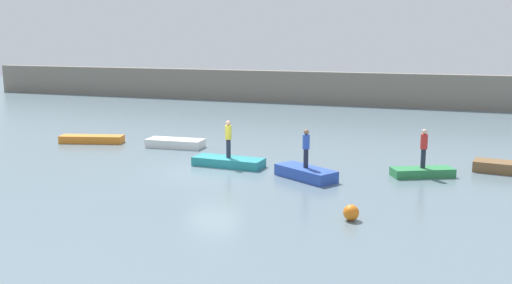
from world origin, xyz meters
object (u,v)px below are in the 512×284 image
rowboat_brown (511,168)px  person_yellow_shirt (228,137)px  person_red_shirt (424,146)px  rowboat_green (422,172)px  rowboat_blue (306,173)px  mooring_buoy (351,213)px  rowboat_white (175,143)px  person_blue_shirt (306,146)px  rowboat_orange (92,139)px  rowboat_teal (229,162)px

rowboat_brown → person_yellow_shirt: (-13.07, -3.17, 1.22)m
person_red_shirt → person_yellow_shirt: (-9.18, -1.12, 0.07)m
person_red_shirt → person_yellow_shirt: person_yellow_shirt is taller
rowboat_green → person_yellow_shirt: bearing=160.1°
rowboat_blue → rowboat_brown: rowboat_blue is taller
rowboat_green → mooring_buoy: size_ratio=5.02×
rowboat_white → person_blue_shirt: size_ratio=1.89×
rowboat_orange → person_blue_shirt: person_blue_shirt is taller
rowboat_orange → rowboat_brown: bearing=-15.4°
rowboat_teal → rowboat_green: rowboat_teal is taller
rowboat_teal → rowboat_green: 9.25m
rowboat_brown → rowboat_white: bearing=-173.4°
rowboat_brown → rowboat_orange: bearing=-172.0°
rowboat_orange → rowboat_teal: rowboat_orange is taller
mooring_buoy → rowboat_brown: bearing=58.6°
rowboat_brown → person_blue_shirt: 9.90m
rowboat_green → rowboat_brown: rowboat_brown is taller
rowboat_white → rowboat_blue: size_ratio=1.11×
rowboat_teal → person_red_shirt: size_ratio=1.95×
rowboat_white → person_yellow_shirt: person_yellow_shirt is taller
rowboat_brown → mooring_buoy: size_ratio=5.93×
rowboat_white → rowboat_teal: (4.82, -3.49, -0.02)m
rowboat_orange → rowboat_white: (5.43, 0.46, 0.02)m
rowboat_blue → rowboat_green: 5.43m
rowboat_white → rowboat_blue: 10.19m
person_red_shirt → rowboat_white: bearing=170.4°
person_blue_shirt → mooring_buoy: person_blue_shirt is taller
person_yellow_shirt → person_red_shirt: bearing=7.0°
rowboat_green → rowboat_blue: bearing=177.9°
rowboat_blue → person_yellow_shirt: (-4.25, 1.15, 1.22)m
rowboat_brown → person_yellow_shirt: bearing=-158.8°
rowboat_blue → mooring_buoy: 5.99m
rowboat_blue → person_yellow_shirt: 4.57m
rowboat_brown → person_red_shirt: size_ratio=1.83×
rowboat_orange → person_yellow_shirt: bearing=-32.2°
rowboat_white → rowboat_teal: 5.95m
mooring_buoy → rowboat_orange: bearing=151.9°
person_yellow_shirt → rowboat_green: bearing=7.0°
person_yellow_shirt → mooring_buoy: (7.28, -6.32, -1.20)m
rowboat_green → person_yellow_shirt: 9.34m
rowboat_green → person_red_shirt: 1.21m
rowboat_orange → rowboat_blue: size_ratio=1.28×
person_blue_shirt → rowboat_white: bearing=152.9°
rowboat_white → rowboat_blue: bearing=-31.3°
person_blue_shirt → rowboat_brown: bearing=26.1°
rowboat_blue → rowboat_green: bearing=55.2°
rowboat_orange → person_blue_shirt: size_ratio=2.18×
person_yellow_shirt → person_blue_shirt: bearing=-15.2°
rowboat_teal → rowboat_blue: 4.41m
rowboat_white → person_yellow_shirt: size_ratio=1.78×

